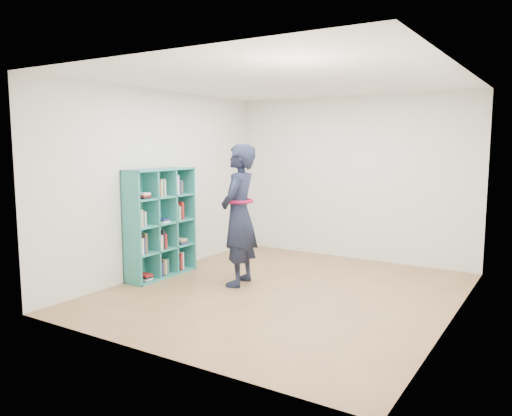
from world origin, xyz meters
The scene contains 9 objects.
floor centered at (0.00, 0.00, 0.00)m, with size 4.50×4.50×0.00m, color brown.
ceiling centered at (0.00, 0.00, 2.60)m, with size 4.50×4.50×0.00m, color white.
wall_left centered at (-2.00, 0.00, 1.30)m, with size 0.02×4.50×2.60m, color silver.
wall_right centered at (2.00, 0.00, 1.30)m, with size 0.02×4.50×2.60m, color silver.
wall_back centered at (0.00, 2.25, 1.30)m, with size 4.00×0.02×2.60m, color silver.
wall_front centered at (0.00, -2.25, 1.30)m, with size 4.00×0.02×2.60m, color silver.
bookshelf centered at (-1.85, -0.24, 0.74)m, with size 0.33×1.13×1.51m.
person centered at (-0.66, -0.01, 0.93)m, with size 0.58×0.76×1.85m.
smartphone centered at (-0.82, 0.03, 1.05)m, with size 0.03×0.09×0.13m.
Camera 1 is at (2.94, -5.34, 1.86)m, focal length 35.00 mm.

